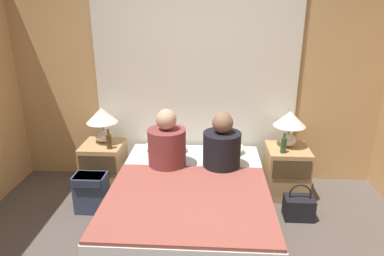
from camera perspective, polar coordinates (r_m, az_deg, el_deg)
The scene contains 16 objects.
wall_back at distance 3.99m, azimuth 0.68°, elevation 8.49°, with size 4.36×0.06×2.50m.
curtain_panel at distance 3.94m, azimuth 0.63°, elevation 7.42°, with size 2.50×0.02×2.38m.
bed at distance 3.36m, azimuth -0.30°, elevation -12.66°, with size 1.48×1.91×0.45m.
nightstand_left at distance 4.08m, azimuth -14.39°, elevation -6.22°, with size 0.45×0.47×0.56m.
nightstand_right at distance 3.99m, azimuth 15.42°, elevation -6.97°, with size 0.45×0.47×0.56m.
lamp_left at distance 3.95m, azimuth -14.76°, elevation 1.41°, with size 0.35×0.35×0.40m.
lamp_right at distance 3.85m, azimuth 15.95°, elevation 0.83°, with size 0.35×0.35×0.40m.
pillow_left at distance 3.92m, azimuth -4.37°, elevation -3.04°, with size 0.48×0.34×0.12m.
pillow_right at distance 3.89m, azimuth 5.22°, elevation -3.25°, with size 0.48×0.34×0.12m.
blanket_on_bed at distance 2.97m, azimuth -0.70°, elevation -11.82°, with size 1.42×1.24×0.03m.
person_left_in_bed at distance 3.48m, azimuth -4.21°, elevation -2.77°, with size 0.39×0.39×0.61m.
person_right_in_bed at distance 3.46m, azimuth 5.00°, elevation -3.13°, with size 0.38×0.38×0.59m.
beer_bottle_on_left_stand at distance 3.80m, azimuth -13.67°, elevation -2.10°, with size 0.06×0.06×0.23m.
beer_bottle_on_right_stand at distance 3.71m, azimuth 15.01°, elevation -2.73°, with size 0.06×0.06×0.22m.
backpack_on_floor at distance 3.72m, azimuth -16.45°, elevation -10.00°, with size 0.33×0.23×0.41m.
handbag_on_floor at distance 3.67m, azimuth 17.36°, elevation -12.46°, with size 0.29×0.20×0.38m.
Camera 1 is at (0.19, -2.12, 2.02)m, focal length 32.00 mm.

